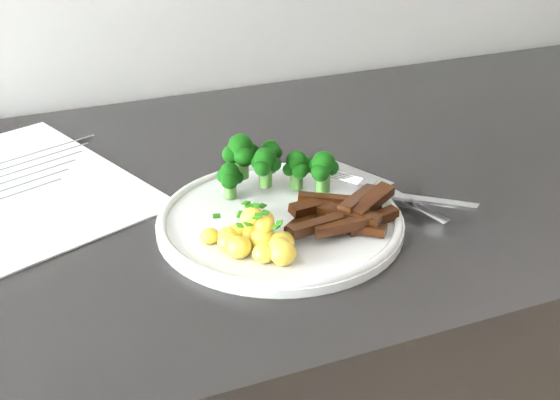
{
  "coord_description": "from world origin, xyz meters",
  "views": [
    {
      "loc": [
        -0.19,
        0.98,
        1.31
      ],
      "look_at": [
        0.05,
        1.56,
        0.97
      ],
      "focal_mm": 45.59,
      "sensor_mm": 36.0,
      "label": 1
    }
  ],
  "objects_px": {
    "recipe_paper": "(16,188)",
    "fork": "(404,194)",
    "knife": "(397,197)",
    "broccoli": "(270,162)",
    "beef_strips": "(342,214)",
    "potatoes": "(257,238)",
    "plate": "(280,220)"
  },
  "relations": [
    {
      "from": "recipe_paper",
      "to": "fork",
      "type": "xyz_separation_m",
      "value": [
        0.38,
        -0.2,
        0.02
      ]
    },
    {
      "from": "knife",
      "to": "broccoli",
      "type": "bearing_deg",
      "value": 151.33
    },
    {
      "from": "beef_strips",
      "to": "potatoes",
      "type": "bearing_deg",
      "value": -172.38
    },
    {
      "from": "beef_strips",
      "to": "knife",
      "type": "xyz_separation_m",
      "value": [
        0.08,
        0.03,
        -0.01
      ]
    },
    {
      "from": "broccoli",
      "to": "knife",
      "type": "bearing_deg",
      "value": -28.67
    },
    {
      "from": "potatoes",
      "to": "beef_strips",
      "type": "height_order",
      "value": "potatoes"
    },
    {
      "from": "plate",
      "to": "fork",
      "type": "bearing_deg",
      "value": -6.44
    },
    {
      "from": "recipe_paper",
      "to": "broccoli",
      "type": "bearing_deg",
      "value": -25.69
    },
    {
      "from": "knife",
      "to": "beef_strips",
      "type": "bearing_deg",
      "value": -159.98
    },
    {
      "from": "plate",
      "to": "broccoli",
      "type": "height_order",
      "value": "broccoli"
    },
    {
      "from": "plate",
      "to": "broccoli",
      "type": "relative_size",
      "value": 1.97
    },
    {
      "from": "beef_strips",
      "to": "broccoli",
      "type": "bearing_deg",
      "value": 112.72
    },
    {
      "from": "knife",
      "to": "potatoes",
      "type": "bearing_deg",
      "value": -166.55
    },
    {
      "from": "plate",
      "to": "knife",
      "type": "relative_size",
      "value": 1.41
    },
    {
      "from": "beef_strips",
      "to": "fork",
      "type": "relative_size",
      "value": 0.96
    },
    {
      "from": "knife",
      "to": "plate",
      "type": "bearing_deg",
      "value": 178.51
    },
    {
      "from": "fork",
      "to": "knife",
      "type": "height_order",
      "value": "fork"
    },
    {
      "from": "potatoes",
      "to": "fork",
      "type": "height_order",
      "value": "potatoes"
    },
    {
      "from": "recipe_paper",
      "to": "knife",
      "type": "height_order",
      "value": "knife"
    },
    {
      "from": "plate",
      "to": "beef_strips",
      "type": "bearing_deg",
      "value": -31.34
    },
    {
      "from": "recipe_paper",
      "to": "beef_strips",
      "type": "xyz_separation_m",
      "value": [
        0.3,
        -0.22,
        0.02
      ]
    },
    {
      "from": "potatoes",
      "to": "fork",
      "type": "distance_m",
      "value": 0.18
    },
    {
      "from": "broccoli",
      "to": "beef_strips",
      "type": "bearing_deg",
      "value": -67.28
    },
    {
      "from": "potatoes",
      "to": "fork",
      "type": "xyz_separation_m",
      "value": [
        0.18,
        0.03,
        -0.0
      ]
    },
    {
      "from": "fork",
      "to": "broccoli",
      "type": "bearing_deg",
      "value": 147.43
    },
    {
      "from": "recipe_paper",
      "to": "beef_strips",
      "type": "height_order",
      "value": "beef_strips"
    },
    {
      "from": "recipe_paper",
      "to": "beef_strips",
      "type": "relative_size",
      "value": 2.92
    },
    {
      "from": "potatoes",
      "to": "plate",
      "type": "bearing_deg",
      "value": 47.67
    },
    {
      "from": "potatoes",
      "to": "knife",
      "type": "xyz_separation_m",
      "value": [
        0.18,
        0.04,
        -0.01
      ]
    },
    {
      "from": "plate",
      "to": "recipe_paper",
      "type": "bearing_deg",
      "value": 142.66
    },
    {
      "from": "recipe_paper",
      "to": "knife",
      "type": "distance_m",
      "value": 0.43
    },
    {
      "from": "recipe_paper",
      "to": "broccoli",
      "type": "relative_size",
      "value": 2.97
    }
  ]
}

